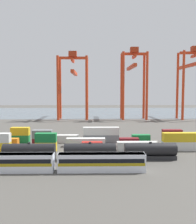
{
  "coord_description": "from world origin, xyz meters",
  "views": [
    {
      "loc": [
        -9.52,
        -75.38,
        17.3
      ],
      "look_at": [
        -7.74,
        20.92,
        9.63
      ],
      "focal_mm": 42.24,
      "sensor_mm": 36.0,
      "label": 1
    }
  ],
  "objects_px": {
    "shipping_container_13": "(86,142)",
    "gantry_crane_east": "(193,75)",
    "gantry_crane_central": "(133,76)",
    "shipping_container_11": "(42,142)",
    "gantry_crane_west": "(73,78)",
    "shipping_container_14": "(129,142)",
    "shipping_container_4": "(92,146)",
    "freight_tank_row": "(90,151)",
    "passenger_train": "(56,162)",
    "shipping_container_24": "(181,138)",
    "shipping_container_20": "(61,139)",
    "shipping_container_15": "(172,142)"
  },
  "relations": [
    {
      "from": "shipping_container_13",
      "to": "gantry_crane_east",
      "type": "bearing_deg",
      "value": 52.03
    },
    {
      "from": "gantry_crane_central",
      "to": "shipping_container_11",
      "type": "bearing_deg",
      "value": -116.39
    },
    {
      "from": "gantry_crane_west",
      "to": "shipping_container_14",
      "type": "bearing_deg",
      "value": -74.09
    },
    {
      "from": "shipping_container_4",
      "to": "freight_tank_row",
      "type": "bearing_deg",
      "value": -92.62
    },
    {
      "from": "gantry_crane_east",
      "to": "passenger_train",
      "type": "bearing_deg",
      "value": -122.91
    },
    {
      "from": "shipping_container_24",
      "to": "freight_tank_row",
      "type": "bearing_deg",
      "value": -143.7
    },
    {
      "from": "gantry_crane_central",
      "to": "shipping_container_24",
      "type": "bearing_deg",
      "value": -86.49
    },
    {
      "from": "passenger_train",
      "to": "gantry_crane_east",
      "type": "xyz_separation_m",
      "value": [
        70.31,
        108.62,
        25.43
      ]
    },
    {
      "from": "freight_tank_row",
      "to": "gantry_crane_west",
      "type": "xyz_separation_m",
      "value": [
        -11.51,
        98.9,
        23.03
      ]
    },
    {
      "from": "shipping_container_13",
      "to": "shipping_container_4",
      "type": "bearing_deg",
      "value": -72.07
    },
    {
      "from": "shipping_container_4",
      "to": "gantry_crane_east",
      "type": "bearing_deg",
      "value": 54.85
    },
    {
      "from": "gantry_crane_west",
      "to": "passenger_train",
      "type": "bearing_deg",
      "value": -87.75
    },
    {
      "from": "shipping_container_20",
      "to": "gantry_crane_east",
      "type": "distance_m",
      "value": 109.16
    },
    {
      "from": "passenger_train",
      "to": "shipping_container_4",
      "type": "xyz_separation_m",
      "value": [
        7.7,
        19.73,
        -0.84
      ]
    },
    {
      "from": "shipping_container_4",
      "to": "gantry_crane_central",
      "type": "height_order",
      "value": "gantry_crane_central"
    },
    {
      "from": "shipping_container_13",
      "to": "shipping_container_24",
      "type": "height_order",
      "value": "same"
    },
    {
      "from": "shipping_container_13",
      "to": "shipping_container_14",
      "type": "height_order",
      "value": "same"
    },
    {
      "from": "shipping_container_15",
      "to": "gantry_crane_central",
      "type": "distance_m",
      "value": 86.24
    },
    {
      "from": "shipping_container_13",
      "to": "shipping_container_15",
      "type": "relative_size",
      "value": 2.0
    },
    {
      "from": "shipping_container_20",
      "to": "shipping_container_4",
      "type": "bearing_deg",
      "value": -49.27
    },
    {
      "from": "shipping_container_20",
      "to": "gantry_crane_east",
      "type": "xyz_separation_m",
      "value": [
        73.17,
        76.63,
        26.28
      ]
    },
    {
      "from": "gantry_crane_west",
      "to": "gantry_crane_central",
      "type": "height_order",
      "value": "gantry_crane_central"
    },
    {
      "from": "shipping_container_4",
      "to": "shipping_container_15",
      "type": "distance_m",
      "value": 25.89
    },
    {
      "from": "shipping_container_11",
      "to": "gantry_crane_central",
      "type": "distance_m",
      "value": 95.43
    },
    {
      "from": "freight_tank_row",
      "to": "shipping_container_4",
      "type": "relative_size",
      "value": 7.2
    },
    {
      "from": "shipping_container_13",
      "to": "shipping_container_14",
      "type": "distance_m",
      "value": 13.57
    },
    {
      "from": "passenger_train",
      "to": "shipping_container_15",
      "type": "height_order",
      "value": "passenger_train"
    },
    {
      "from": "passenger_train",
      "to": "gantry_crane_west",
      "type": "xyz_separation_m",
      "value": [
        -4.27,
        108.52,
        23.06
      ]
    },
    {
      "from": "freight_tank_row",
      "to": "shipping_container_4",
      "type": "bearing_deg",
      "value": 87.38
    },
    {
      "from": "shipping_container_15",
      "to": "passenger_train",
      "type": "bearing_deg",
      "value": -141.8
    },
    {
      "from": "shipping_container_14",
      "to": "passenger_train",
      "type": "bearing_deg",
      "value": -126.72
    },
    {
      "from": "freight_tank_row",
      "to": "gantry_crane_west",
      "type": "height_order",
      "value": "gantry_crane_west"
    },
    {
      "from": "shipping_container_14",
      "to": "shipping_container_20",
      "type": "height_order",
      "value": "same"
    },
    {
      "from": "shipping_container_14",
      "to": "shipping_container_15",
      "type": "relative_size",
      "value": 1.0
    },
    {
      "from": "gantry_crane_west",
      "to": "shipping_container_13",
      "type": "bearing_deg",
      "value": -83.11
    },
    {
      "from": "gantry_crane_central",
      "to": "gantry_crane_east",
      "type": "xyz_separation_m",
      "value": [
        37.29,
        0.38,
        0.76
      ]
    },
    {
      "from": "shipping_container_15",
      "to": "shipping_container_20",
      "type": "distance_m",
      "value": 36.24
    },
    {
      "from": "shipping_container_11",
      "to": "gantry_crane_central",
      "type": "xyz_separation_m",
      "value": [
        40.87,
        82.38,
        25.51
      ]
    },
    {
      "from": "shipping_container_4",
      "to": "gantry_crane_east",
      "type": "xyz_separation_m",
      "value": [
        62.6,
        88.9,
        26.28
      ]
    },
    {
      "from": "gantry_crane_east",
      "to": "gantry_crane_central",
      "type": "bearing_deg",
      "value": -179.41
    },
    {
      "from": "shipping_container_15",
      "to": "freight_tank_row",
      "type": "bearing_deg",
      "value": -147.63
    },
    {
      "from": "shipping_container_11",
      "to": "gantry_crane_east",
      "type": "xyz_separation_m",
      "value": [
        78.16,
        82.76,
        26.28
      ]
    },
    {
      "from": "shipping_container_20",
      "to": "shipping_container_24",
      "type": "relative_size",
      "value": 2.0
    },
    {
      "from": "shipping_container_14",
      "to": "gantry_crane_west",
      "type": "xyz_separation_m",
      "value": [
        -23.56,
        82.66,
        23.9
      ]
    },
    {
      "from": "shipping_container_13",
      "to": "shipping_container_14",
      "type": "bearing_deg",
      "value": 0.0
    },
    {
      "from": "shipping_container_13",
      "to": "gantry_crane_west",
      "type": "distance_m",
      "value": 86.62
    },
    {
      "from": "shipping_container_11",
      "to": "shipping_container_14",
      "type": "height_order",
      "value": "same"
    },
    {
      "from": "shipping_container_11",
      "to": "gantry_crane_central",
      "type": "height_order",
      "value": "gantry_crane_central"
    },
    {
      "from": "shipping_container_13",
      "to": "shipping_container_15",
      "type": "bearing_deg",
      "value": 0.0
    },
    {
      "from": "shipping_container_11",
      "to": "shipping_container_15",
      "type": "xyz_separation_m",
      "value": [
        40.71,
        0.0,
        0.0
      ]
    }
  ]
}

